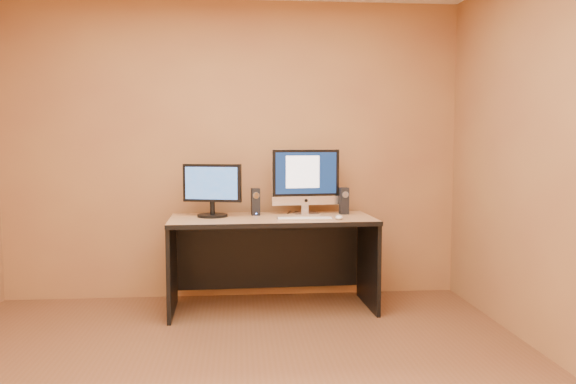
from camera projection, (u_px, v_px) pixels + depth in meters
walls at (230, 156)px, 2.96m from camera, size 4.00×4.00×2.60m
desk at (272, 264)px, 4.59m from camera, size 1.67×0.77×0.76m
imac at (306, 181)px, 4.74m from camera, size 0.61×0.28×0.57m
second_monitor at (212, 191)px, 4.58m from camera, size 0.54×0.36×0.43m
speaker_left at (256, 202)px, 4.69m from camera, size 0.08×0.08×0.23m
speaker_right at (344, 201)px, 4.77m from camera, size 0.08×0.08×0.23m
keyboard at (305, 219)px, 4.42m from camera, size 0.45×0.13×0.02m
mouse at (339, 217)px, 4.43m from camera, size 0.08×0.11×0.04m
cable_a at (301, 213)px, 4.83m from camera, size 0.09×0.22×0.01m
cable_b at (289, 212)px, 4.87m from camera, size 0.05×0.18×0.01m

